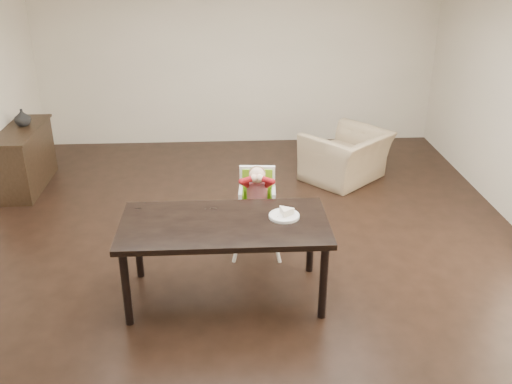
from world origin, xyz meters
The scene contains 8 objects.
ground centered at (0.00, 0.00, 0.00)m, with size 7.00×7.00×0.00m, color black.
room_walls centered at (0.00, 0.00, 1.86)m, with size 6.02×7.02×2.71m.
dining_table centered at (-0.25, -0.74, 0.67)m, with size 1.80×0.90×0.75m.
high_chair centered at (0.08, 0.07, 0.66)m, with size 0.42×0.42×0.94m.
plate centered at (0.28, -0.66, 0.78)m, with size 0.32×0.32×0.08m.
armchair centered at (1.37, 1.87, 0.44)m, with size 1.01×0.66×0.88m, color #9D8764.
sideboard centered at (-2.78, 1.86, 0.40)m, with size 0.44×1.26×0.79m.
vase centered at (-2.78, 2.00, 0.89)m, with size 0.20×0.21×0.20m, color #99999E.
Camera 1 is at (-0.23, -5.10, 3.02)m, focal length 40.00 mm.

